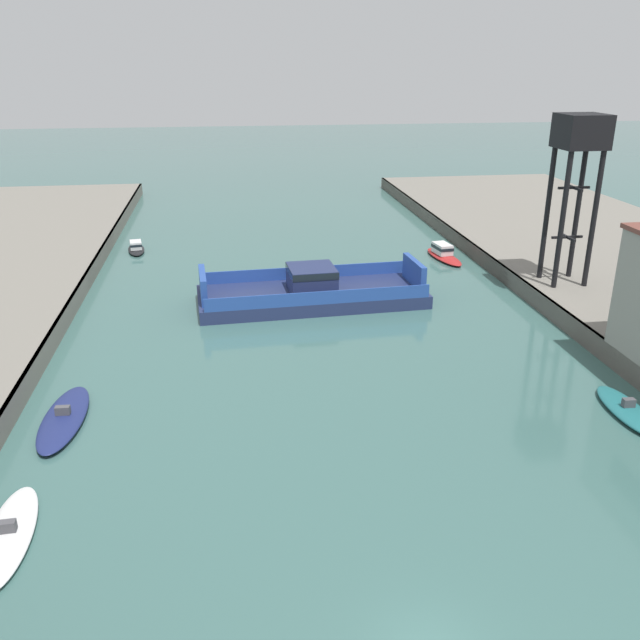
{
  "coord_description": "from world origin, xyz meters",
  "views": [
    {
      "loc": [
        -6.36,
        -17.12,
        19.65
      ],
      "look_at": [
        0.0,
        27.56,
        2.0
      ],
      "focal_mm": 37.65,
      "sensor_mm": 36.0,
      "label": 1
    }
  ],
  "objects_px": {
    "chain_ferry": "(312,292)",
    "moored_boat_near_left": "(443,253)",
    "moored_boat_near_right": "(627,410)",
    "moored_boat_mid_right": "(9,535)",
    "crane_tower": "(579,150)",
    "moored_boat_mid_left": "(64,418)",
    "moored_boat_far_left": "(136,248)"
  },
  "relations": [
    {
      "from": "moored_boat_near_left",
      "to": "moored_boat_mid_left",
      "type": "distance_m",
      "value": 43.97
    },
    {
      "from": "moored_boat_mid_right",
      "to": "moored_boat_near_left",
      "type": "bearing_deg",
      "value": 50.88
    },
    {
      "from": "moored_boat_near_left",
      "to": "moored_boat_mid_right",
      "type": "relative_size",
      "value": 0.99
    },
    {
      "from": "chain_ferry",
      "to": "moored_boat_near_right",
      "type": "relative_size",
      "value": 3.08
    },
    {
      "from": "chain_ferry",
      "to": "moored_boat_near_left",
      "type": "distance_m",
      "value": 19.4
    },
    {
      "from": "crane_tower",
      "to": "chain_ferry",
      "type": "bearing_deg",
      "value": 174.91
    },
    {
      "from": "moored_boat_near_right",
      "to": "moored_boat_mid_right",
      "type": "distance_m",
      "value": 33.63
    },
    {
      "from": "chain_ferry",
      "to": "moored_boat_near_left",
      "type": "xyz_separation_m",
      "value": [
        15.47,
        11.7,
        -0.45
      ]
    },
    {
      "from": "moored_boat_mid_left",
      "to": "crane_tower",
      "type": "distance_m",
      "value": 43.54
    },
    {
      "from": "moored_boat_near_right",
      "to": "moored_boat_mid_right",
      "type": "height_order",
      "value": "moored_boat_near_right"
    },
    {
      "from": "moored_boat_near_left",
      "to": "crane_tower",
      "type": "height_order",
      "value": "crane_tower"
    },
    {
      "from": "crane_tower",
      "to": "moored_boat_mid_left",
      "type": "bearing_deg",
      "value": -157.13
    },
    {
      "from": "moored_boat_near_right",
      "to": "chain_ferry",
      "type": "bearing_deg",
      "value": 126.1
    },
    {
      "from": "moored_boat_near_left",
      "to": "moored_boat_near_right",
      "type": "height_order",
      "value": "moored_boat_near_left"
    },
    {
      "from": "moored_boat_near_left",
      "to": "crane_tower",
      "type": "xyz_separation_m",
      "value": [
        6.14,
        -13.63,
        12.17
      ]
    },
    {
      "from": "moored_boat_near_right",
      "to": "moored_boat_mid_left",
      "type": "height_order",
      "value": "moored_boat_mid_left"
    },
    {
      "from": "moored_boat_far_left",
      "to": "crane_tower",
      "type": "height_order",
      "value": "crane_tower"
    },
    {
      "from": "chain_ferry",
      "to": "moored_boat_mid_right",
      "type": "distance_m",
      "value": 33.06
    },
    {
      "from": "moored_boat_near_right",
      "to": "moored_boat_mid_left",
      "type": "relative_size",
      "value": 0.79
    },
    {
      "from": "moored_boat_near_right",
      "to": "moored_boat_mid_left",
      "type": "bearing_deg",
      "value": 173.51
    },
    {
      "from": "moored_boat_mid_right",
      "to": "crane_tower",
      "type": "bearing_deg",
      "value": 34.3
    },
    {
      "from": "moored_boat_near_left",
      "to": "moored_boat_far_left",
      "type": "xyz_separation_m",
      "value": [
        -32.28,
        7.28,
        -0.11
      ]
    },
    {
      "from": "moored_boat_near_left",
      "to": "moored_boat_mid_left",
      "type": "bearing_deg",
      "value": -137.26
    },
    {
      "from": "chain_ferry",
      "to": "moored_boat_near_left",
      "type": "height_order",
      "value": "chain_ferry"
    },
    {
      "from": "moored_boat_mid_right",
      "to": "moored_boat_far_left",
      "type": "bearing_deg",
      "value": 89.69
    },
    {
      "from": "chain_ferry",
      "to": "moored_boat_near_right",
      "type": "xyz_separation_m",
      "value": [
        15.94,
        -21.86,
        -0.74
      ]
    },
    {
      "from": "crane_tower",
      "to": "moored_boat_near_left",
      "type": "bearing_deg",
      "value": 114.26
    },
    {
      "from": "moored_boat_near_right",
      "to": "moored_boat_mid_right",
      "type": "bearing_deg",
      "value": -168.95
    },
    {
      "from": "moored_boat_mid_right",
      "to": "moored_boat_far_left",
      "type": "height_order",
      "value": "moored_boat_far_left"
    },
    {
      "from": "chain_ferry",
      "to": "moored_boat_mid_right",
      "type": "height_order",
      "value": "chain_ferry"
    },
    {
      "from": "moored_boat_mid_right",
      "to": "crane_tower",
      "type": "height_order",
      "value": "crane_tower"
    },
    {
      "from": "moored_boat_near_right",
      "to": "crane_tower",
      "type": "height_order",
      "value": "crane_tower"
    }
  ]
}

